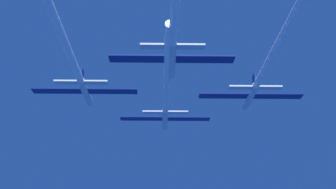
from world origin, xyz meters
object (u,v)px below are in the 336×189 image
Objects in this scene: jet_right_wing at (263,73)px; jet_lead at (166,99)px; jet_left_wing at (74,66)px; jet_slot at (174,31)px.

jet_lead is at bearing 138.87° from jet_right_wing.
jet_left_wing reaches higher than jet_right_wing.
jet_lead is at bearing 44.71° from jet_left_wing.
jet_left_wing reaches higher than jet_slot.
jet_lead reaches higher than jet_right_wing.
jet_right_wing is 22.29m from jet_slot.
jet_lead is 1.05× the size of jet_left_wing.
jet_slot reaches higher than jet_lead.
jet_slot is (0.68, -30.04, 0.01)m from jet_lead.
jet_slot is at bearing -39.94° from jet_left_wing.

